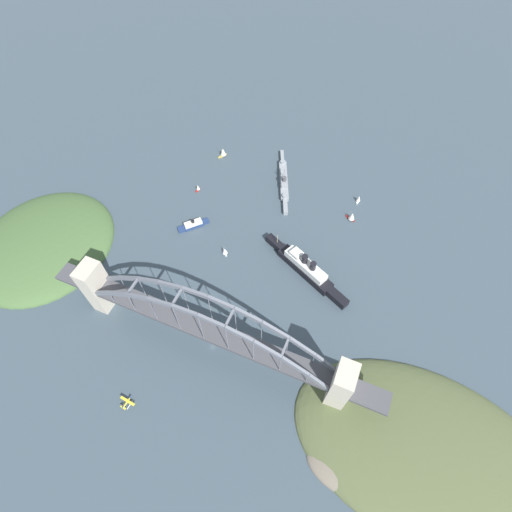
# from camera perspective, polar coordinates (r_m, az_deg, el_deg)

# --- Properties ---
(ground_plane) EXTENTS (1400.00, 1400.00, 0.00)m
(ground_plane) POSITION_cam_1_polar(r_m,az_deg,el_deg) (288.73, -6.40, -13.05)
(ground_plane) COLOR #3D4C56
(harbor_arch_bridge) EXTENTS (241.22, 17.40, 64.73)m
(harbor_arch_bridge) POSITION_cam_1_polar(r_m,az_deg,el_deg) (263.72, -6.95, -10.87)
(harbor_arch_bridge) COLOR beige
(harbor_arch_bridge) RESTS_ON ground
(headland_west_shore) EXTENTS (113.25, 123.38, 26.67)m
(headland_west_shore) POSITION_cam_1_polar(r_m,az_deg,el_deg) (377.40, -28.94, 1.23)
(headland_west_shore) COLOR #476638
(headland_west_shore) RESTS_ON ground
(headland_east_shore) EXTENTS (167.35, 104.22, 19.46)m
(headland_east_shore) POSITION_cam_1_polar(r_m,az_deg,el_deg) (288.24, 22.94, -24.86)
(headland_east_shore) COLOR #515B38
(headland_east_shore) RESTS_ON ground
(ocean_liner) EXTENTS (81.99, 43.67, 19.73)m
(ocean_liner) POSITION_cam_1_polar(r_m,az_deg,el_deg) (313.54, 7.29, -1.74)
(ocean_liner) COLOR black
(ocean_liner) RESTS_ON ground
(naval_cruiser) EXTENTS (36.18, 78.16, 16.93)m
(naval_cruiser) POSITION_cam_1_polar(r_m,az_deg,el_deg) (378.89, 4.10, 11.00)
(naval_cruiser) COLOR gray
(naval_cruiser) RESTS_ON ground
(harbor_ferry_steamer) EXTENTS (22.95, 24.26, 8.04)m
(harbor_ferry_steamer) POSITION_cam_1_polar(r_m,az_deg,el_deg) (346.28, -9.22, 4.58)
(harbor_ferry_steamer) COLOR navy
(harbor_ferry_steamer) RESTS_ON ground
(seaplane_taxiing_near_bridge) EXTENTS (11.35, 8.48, 4.86)m
(seaplane_taxiing_near_bridge) POSITION_cam_1_polar(r_m,az_deg,el_deg) (285.97, -18.40, -19.78)
(seaplane_taxiing_near_bridge) COLOR #B7B7B2
(seaplane_taxiing_near_bridge) RESTS_ON ground
(small_boat_0) EXTENTS (7.61, 9.65, 10.53)m
(small_boat_0) POSITION_cam_1_polar(r_m,az_deg,el_deg) (406.47, -4.88, 14.98)
(small_boat_0) COLOR gold
(small_boat_0) RESTS_ON ground
(small_boat_1) EXTENTS (7.00, 7.12, 8.52)m
(small_boat_1) POSITION_cam_1_polar(r_m,az_deg,el_deg) (323.77, -4.61, 0.75)
(small_boat_1) COLOR silver
(small_boat_1) RESTS_ON ground
(small_boat_2) EXTENTS (9.54, 7.21, 9.77)m
(small_boat_2) POSITION_cam_1_polar(r_m,az_deg,el_deg) (355.64, 13.91, 5.71)
(small_boat_2) COLOR #B2231E
(small_boat_2) RESTS_ON ground
(small_boat_3) EXTENTS (3.92, 6.97, 7.99)m
(small_boat_3) POSITION_cam_1_polar(r_m,az_deg,el_deg) (372.85, 14.85, 8.17)
(small_boat_3) COLOR silver
(small_boat_3) RESTS_ON ground
(small_boat_4) EXTENTS (4.24, 6.32, 7.32)m
(small_boat_4) POSITION_cam_1_polar(r_m,az_deg,el_deg) (374.72, -8.54, 9.92)
(small_boat_4) COLOR #B2231E
(small_boat_4) RESTS_ON ground
(channel_marker_buoy) EXTENTS (2.20, 2.20, 2.75)m
(channel_marker_buoy) POSITION_cam_1_polar(r_m,az_deg,el_deg) (311.00, -9.88, -4.78)
(channel_marker_buoy) COLOR red
(channel_marker_buoy) RESTS_ON ground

